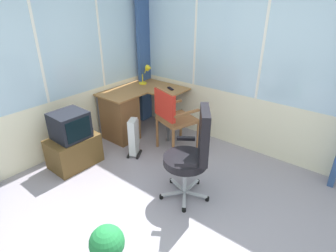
% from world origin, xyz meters
% --- Properties ---
extents(ground, '(4.82, 5.22, 0.06)m').
position_xyz_m(ground, '(0.00, 0.00, -0.03)').
color(ground, gray).
extents(north_window_panel, '(3.82, 0.07, 2.68)m').
position_xyz_m(north_window_panel, '(0.00, 2.14, 1.34)').
color(north_window_panel, '#F0E8C6').
rests_on(north_window_panel, ground).
extents(east_window_panel, '(0.07, 4.22, 2.68)m').
position_xyz_m(east_window_panel, '(1.94, 0.00, 1.34)').
color(east_window_panel, '#F0E8C6').
rests_on(east_window_panel, ground).
extents(curtain_corner, '(0.35, 0.10, 2.58)m').
position_xyz_m(curtain_corner, '(1.81, 2.01, 1.29)').
color(curtain_corner, '#345186').
rests_on(curtain_corner, ground).
extents(desk, '(1.19, 1.01, 0.76)m').
position_xyz_m(desk, '(0.99, 1.77, 0.41)').
color(desk, '#986637').
rests_on(desk, ground).
extents(desk_lamp, '(0.22, 0.19, 0.32)m').
position_xyz_m(desk_lamp, '(1.65, 1.81, 0.96)').
color(desk_lamp, yellow).
rests_on(desk_lamp, desk).
extents(tv_remote, '(0.11, 0.15, 0.02)m').
position_xyz_m(tv_remote, '(1.64, 1.31, 0.77)').
color(tv_remote, black).
rests_on(tv_remote, desk).
extents(wooden_armchair, '(0.61, 0.61, 0.97)m').
position_xyz_m(wooden_armchair, '(1.12, 0.90, 0.62)').
color(wooden_armchair, brown).
rests_on(wooden_armchair, ground).
extents(office_chair, '(0.61, 0.60, 1.10)m').
position_xyz_m(office_chair, '(0.49, 0.07, 0.62)').
color(office_chair, '#B7B7BF').
rests_on(office_chair, ground).
extents(tv_on_stand, '(0.65, 0.45, 0.78)m').
position_xyz_m(tv_on_stand, '(0.02, 1.70, 0.35)').
color(tv_on_stand, brown).
rests_on(tv_on_stand, ground).
extents(space_heater, '(0.29, 0.26, 0.57)m').
position_xyz_m(space_heater, '(0.72, 1.25, 0.29)').
color(space_heater, silver).
rests_on(space_heater, ground).
extents(potted_plant, '(0.31, 0.31, 0.39)m').
position_xyz_m(potted_plant, '(-0.72, 0.13, 0.21)').
color(potted_plant, '#354649').
rests_on(potted_plant, ground).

